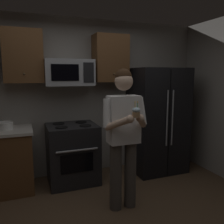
{
  "coord_description": "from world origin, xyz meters",
  "views": [
    {
      "loc": [
        -0.83,
        -2.2,
        1.69
      ],
      "look_at": [
        0.15,
        0.39,
        1.25
      ],
      "focal_mm": 37.87,
      "sensor_mm": 36.0,
      "label": 1
    }
  ],
  "objects_px": {
    "bowl_large_white": "(5,125)",
    "refrigerator": "(157,120)",
    "cupcake": "(136,112)",
    "microwave": "(69,73)",
    "person": "(124,132)",
    "oven_range": "(73,153)"
  },
  "relations": [
    {
      "from": "bowl_large_white",
      "to": "refrigerator",
      "type": "bearing_deg",
      "value": -1.8
    },
    {
      "from": "refrigerator",
      "to": "cupcake",
      "type": "height_order",
      "value": "refrigerator"
    },
    {
      "from": "microwave",
      "to": "person",
      "type": "bearing_deg",
      "value": -67.86
    },
    {
      "from": "bowl_large_white",
      "to": "cupcake",
      "type": "height_order",
      "value": "cupcake"
    },
    {
      "from": "microwave",
      "to": "refrigerator",
      "type": "relative_size",
      "value": 0.41
    },
    {
      "from": "refrigerator",
      "to": "person",
      "type": "relative_size",
      "value": 1.02
    },
    {
      "from": "person",
      "to": "microwave",
      "type": "bearing_deg",
      "value": 112.14
    },
    {
      "from": "oven_range",
      "to": "bowl_large_white",
      "type": "relative_size",
      "value": 4.03
    },
    {
      "from": "oven_range",
      "to": "bowl_large_white",
      "type": "bearing_deg",
      "value": 177.72
    },
    {
      "from": "cupcake",
      "to": "microwave",
      "type": "bearing_deg",
      "value": 107.4
    },
    {
      "from": "bowl_large_white",
      "to": "person",
      "type": "xyz_separation_m",
      "value": [
        1.39,
        -1.02,
        0.02
      ]
    },
    {
      "from": "oven_range",
      "to": "cupcake",
      "type": "relative_size",
      "value": 5.36
    },
    {
      "from": "microwave",
      "to": "refrigerator",
      "type": "bearing_deg",
      "value": -6.03
    },
    {
      "from": "bowl_large_white",
      "to": "person",
      "type": "height_order",
      "value": "person"
    },
    {
      "from": "person",
      "to": "cupcake",
      "type": "height_order",
      "value": "person"
    },
    {
      "from": "person",
      "to": "cupcake",
      "type": "bearing_deg",
      "value": -90.0
    },
    {
      "from": "refrigerator",
      "to": "bowl_large_white",
      "type": "relative_size",
      "value": 7.79
    },
    {
      "from": "bowl_large_white",
      "to": "person",
      "type": "bearing_deg",
      "value": -36.21
    },
    {
      "from": "microwave",
      "to": "oven_range",
      "type": "bearing_deg",
      "value": -90.02
    },
    {
      "from": "cupcake",
      "to": "oven_range",
      "type": "bearing_deg",
      "value": 108.88
    },
    {
      "from": "microwave",
      "to": "refrigerator",
      "type": "distance_m",
      "value": 1.72
    },
    {
      "from": "bowl_large_white",
      "to": "cupcake",
      "type": "distance_m",
      "value": 1.97
    }
  ]
}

